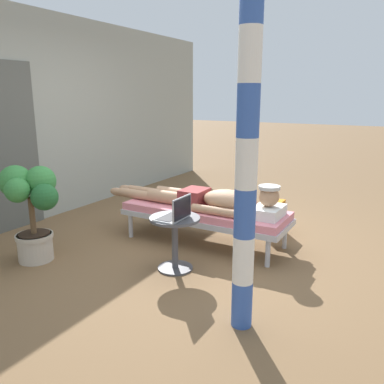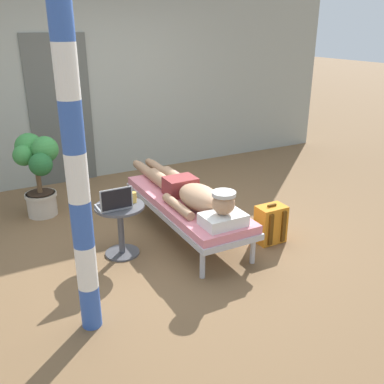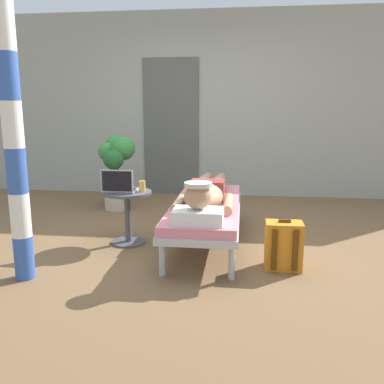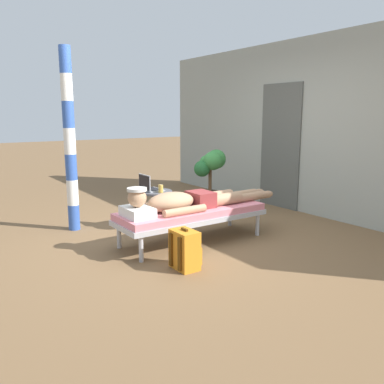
{
  "view_description": "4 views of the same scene",
  "coord_description": "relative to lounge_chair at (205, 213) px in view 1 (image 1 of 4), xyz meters",
  "views": [
    {
      "loc": [
        -3.6,
        -2.06,
        1.64
      ],
      "look_at": [
        0.2,
        0.1,
        0.57
      ],
      "focal_mm": 37.0,
      "sensor_mm": 36.0,
      "label": 1
    },
    {
      "loc": [
        -1.77,
        -3.84,
        2.16
      ],
      "look_at": [
        0.19,
        -0.17,
        0.52
      ],
      "focal_mm": 40.32,
      "sensor_mm": 36.0,
      "label": 2
    },
    {
      "loc": [
        0.51,
        -3.94,
        1.32
      ],
      "look_at": [
        0.04,
        -0.13,
        0.53
      ],
      "focal_mm": 38.29,
      "sensor_mm": 36.0,
      "label": 3
    },
    {
      "loc": [
        4.1,
        -2.8,
        1.54
      ],
      "look_at": [
        0.1,
        -0.03,
        0.6
      ],
      "focal_mm": 37.69,
      "sensor_mm": 36.0,
      "label": 4
    }
  ],
  "objects": [
    {
      "name": "lounge_chair",
      "position": [
        0.0,
        0.0,
        0.0
      ],
      "size": [
        0.65,
        1.89,
        0.42
      ],
      "color": "#B7B7BC",
      "rests_on": "ground"
    },
    {
      "name": "laptop",
      "position": [
        -0.83,
        -0.14,
        0.24
      ],
      "size": [
        0.31,
        0.24,
        0.23
      ],
      "color": "#A5A8AD",
      "rests_on": "side_table"
    },
    {
      "name": "potted_plant",
      "position": [
        -1.29,
        1.27,
        0.25
      ],
      "size": [
        0.5,
        0.62,
        0.97
      ],
      "color": "#BFB29E",
      "rests_on": "ground"
    },
    {
      "name": "house_wall_back",
      "position": [
        -0.0,
        2.41,
        1.0
      ],
      "size": [
        7.6,
        0.2,
        2.7
      ],
      "primitive_type": "cube",
      "color": "#999E93",
      "rests_on": "ground"
    },
    {
      "name": "ground_plane",
      "position": [
        -0.17,
        0.08,
        -0.35
      ],
      "size": [
        40.0,
        40.0,
        0.0
      ],
      "primitive_type": "plane",
      "color": "brown"
    },
    {
      "name": "drink_glass",
      "position": [
        -0.62,
        -0.07,
        0.23
      ],
      "size": [
        0.06,
        0.06,
        0.1
      ],
      "primitive_type": "cylinder",
      "color": "gold",
      "rests_on": "side_table"
    },
    {
      "name": "porch_post",
      "position": [
        -1.34,
        -1.02,
        0.85
      ],
      "size": [
        0.15,
        0.15,
        2.4
      ],
      "color": "#3359B2",
      "rests_on": "ground"
    },
    {
      "name": "person_reclining",
      "position": [
        0.0,
        -0.07,
        0.17
      ],
      "size": [
        0.53,
        2.17,
        0.33
      ],
      "color": "white",
      "rests_on": "lounge_chair"
    },
    {
      "name": "backpack",
      "position": [
        0.7,
        -0.57,
        -0.15
      ],
      "size": [
        0.3,
        0.26,
        0.42
      ],
      "color": "orange",
      "rests_on": "ground"
    },
    {
      "name": "house_door_panel",
      "position": [
        -0.74,
        2.3,
        0.67
      ],
      "size": [
        0.84,
        0.03,
        2.04
      ],
      "primitive_type": "cube",
      "color": "#545651",
      "rests_on": "ground"
    },
    {
      "name": "side_table",
      "position": [
        -0.77,
        -0.08,
        0.01
      ],
      "size": [
        0.48,
        0.48,
        0.52
      ],
      "color": "#4C4C51",
      "rests_on": "ground"
    }
  ]
}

